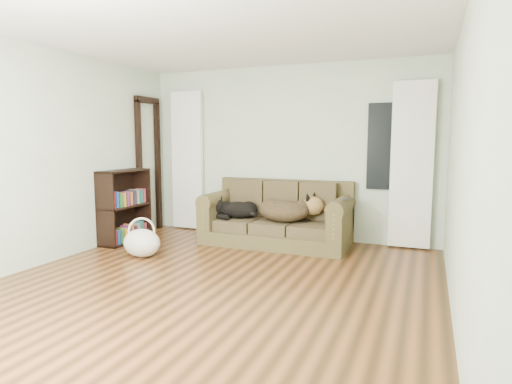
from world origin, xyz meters
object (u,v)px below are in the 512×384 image
at_px(dog_black_lab, 236,209).
at_px(tote_bag, 142,245).
at_px(sofa, 276,213).
at_px(bookshelf, 125,208).
at_px(dog_shepherd, 287,211).

bearing_deg(dog_black_lab, tote_bag, -125.95).
relative_size(sofa, tote_bag, 4.16).
relative_size(sofa, bookshelf, 1.95).
height_order(dog_shepherd, tote_bag, dog_shepherd).
height_order(dog_black_lab, bookshelf, bookshelf).
bearing_deg(tote_bag, dog_shepherd, 39.24).
bearing_deg(tote_bag, sofa, 43.44).
bearing_deg(sofa, tote_bag, -136.56).
distance_m(sofa, dog_black_lab, 0.61).
bearing_deg(dog_shepherd, dog_black_lab, 3.49).
distance_m(dog_black_lab, bookshelf, 1.63).
bearing_deg(bookshelf, dog_black_lab, 20.93).
distance_m(tote_bag, bookshelf, 1.01).
xyz_separation_m(dog_black_lab, dog_shepherd, (0.79, 0.01, 0.01)).
bearing_deg(dog_black_lab, bookshelf, -161.32).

